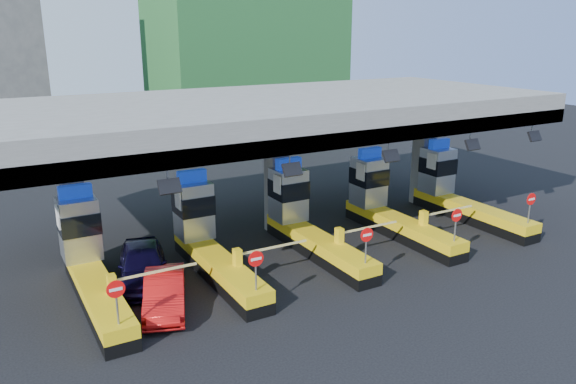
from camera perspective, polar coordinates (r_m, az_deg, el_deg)
ground at (r=27.30m, az=1.92°, el=-5.80°), size 120.00×120.00×0.00m
toll_canopy at (r=28.09m, az=-1.04°, el=7.83°), size 28.00×12.09×7.00m
toll_lane_far_left at (r=23.78m, az=-19.61°, el=-6.59°), size 4.43×8.00×4.16m
toll_lane_left at (r=24.96m, az=-8.27°, el=-4.69°), size 4.43×8.00×4.16m
toll_lane_center at (r=27.03m, az=1.64°, el=-2.86°), size 4.43×8.00×4.16m
toll_lane_right at (r=29.80m, az=9.90°, el=-1.27°), size 4.43×8.00×4.16m
toll_lane_far_right at (r=33.10m, az=16.63°, el=0.06°), size 4.43×8.00×4.16m
van at (r=24.30m, az=-14.54°, el=-7.13°), size 3.02×5.12×1.64m
red_car at (r=21.97m, az=-12.41°, el=-9.93°), size 2.76×4.46×1.39m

